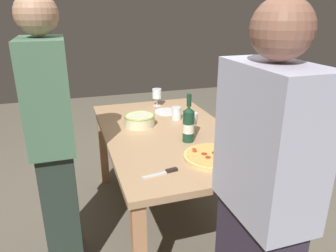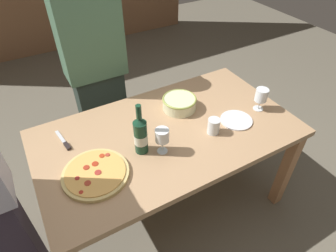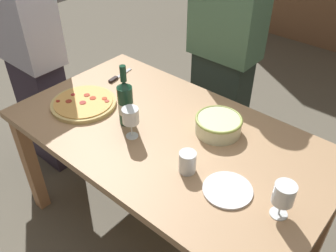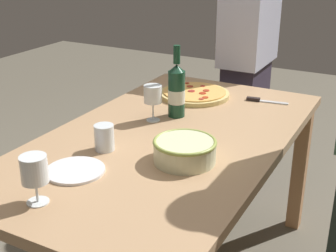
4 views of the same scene
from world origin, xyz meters
name	(u,v)px [view 2 (image 2 of 4)]	position (x,y,z in m)	size (l,w,h in m)	color
ground_plane	(168,202)	(0.00, 0.00, 0.00)	(8.00, 8.00, 0.00)	#676050
dining_table	(168,142)	(0.00, 0.00, 0.66)	(1.60, 0.90, 0.75)	tan
pizza	(96,173)	(-0.50, -0.12, 0.76)	(0.35, 0.35, 0.03)	#D6BB72
serving_bowl	(179,103)	(0.18, 0.16, 0.80)	(0.23, 0.23, 0.08)	beige
wine_bottle	(141,135)	(-0.21, -0.07, 0.87)	(0.08, 0.08, 0.32)	#173E29
wine_glass_near_pizza	(162,137)	(-0.11, -0.14, 0.86)	(0.08, 0.08, 0.16)	white
wine_glass_by_bottle	(261,96)	(0.64, -0.10, 0.85)	(0.08, 0.08, 0.16)	white
cup_amber	(214,126)	(0.23, -0.15, 0.80)	(0.08, 0.08, 0.10)	white
side_plate	(236,120)	(0.43, -0.13, 0.76)	(0.21, 0.21, 0.01)	white
pizza_knife	(65,142)	(-0.58, 0.21, 0.76)	(0.05, 0.20, 0.02)	silver
person_host	(96,71)	(-0.19, 0.77, 0.84)	(0.43, 0.24, 1.66)	#28352D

